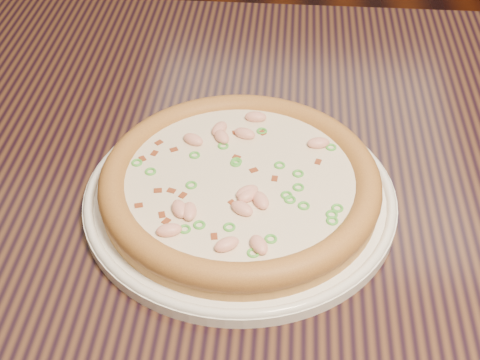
{
  "coord_description": "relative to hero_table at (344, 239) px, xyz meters",
  "views": [
    {
      "loc": [
        -0.1,
        -0.83,
        1.23
      ],
      "look_at": [
        -0.14,
        -0.32,
        0.78
      ],
      "focal_mm": 50.0,
      "sensor_mm": 36.0,
      "label": 1
    }
  ],
  "objects": [
    {
      "name": "pizza",
      "position": [
        -0.12,
        -0.05,
        0.13
      ],
      "size": [
        0.29,
        0.29,
        0.03
      ],
      "color": "#C08544",
      "rests_on": "plate"
    },
    {
      "name": "plate",
      "position": [
        -0.12,
        -0.05,
        0.11
      ],
      "size": [
        0.32,
        0.32,
        0.02
      ],
      "color": "white",
      "rests_on": "hero_table"
    },
    {
      "name": "hero_table",
      "position": [
        0.0,
        0.0,
        0.0
      ],
      "size": [
        1.2,
        0.8,
        0.75
      ],
      "color": "black",
      "rests_on": "ground"
    },
    {
      "name": "ground",
      "position": [
        0.02,
        0.27,
        -0.65
      ],
      "size": [
        9.0,
        9.0,
        0.0
      ],
      "primitive_type": "plane",
      "color": "black"
    }
  ]
}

